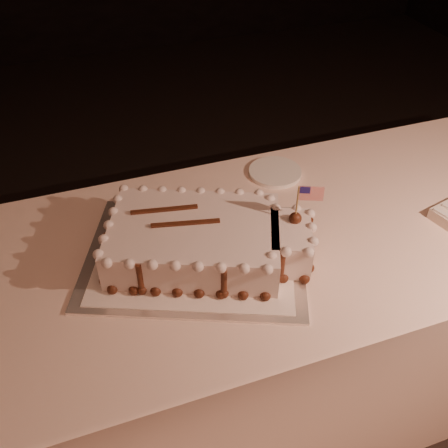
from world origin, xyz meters
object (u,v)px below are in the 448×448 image
object	(u,v)px
sheet_cake	(206,240)
side_plate	(275,172)
banquet_table	(262,323)
cake_board	(195,256)

from	to	relation	value
sheet_cake	side_plate	bearing A→B (deg)	41.97
side_plate	sheet_cake	bearing A→B (deg)	-138.03
banquet_table	side_plate	world-z (taller)	side_plate
cake_board	sheet_cake	xyz separation A→B (m)	(0.03, -0.01, 0.06)
banquet_table	cake_board	bearing A→B (deg)	-178.49
banquet_table	sheet_cake	bearing A→B (deg)	-174.79
sheet_cake	side_plate	world-z (taller)	sheet_cake
banquet_table	cake_board	xyz separation A→B (m)	(-0.21, -0.01, 0.38)
cake_board	sheet_cake	bearing A→B (deg)	0.49
banquet_table	side_plate	distance (m)	0.49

